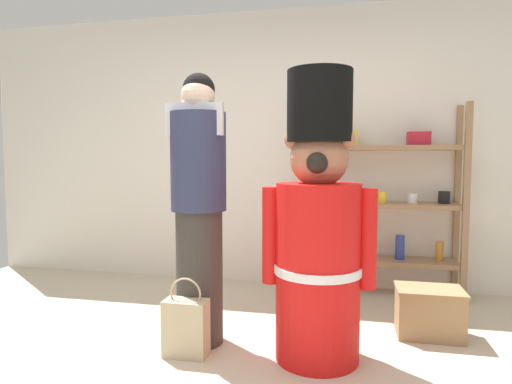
{
  "coord_description": "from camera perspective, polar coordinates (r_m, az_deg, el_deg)",
  "views": [
    {
      "loc": [
        0.52,
        -1.96,
        1.2
      ],
      "look_at": [
        -0.03,
        0.63,
        1.0
      ],
      "focal_mm": 30.38,
      "sensor_mm": 36.0,
      "label": 1
    }
  ],
  "objects": [
    {
      "name": "display_crate",
      "position": [
        3.27,
        21.82,
        -14.44
      ],
      "size": [
        0.44,
        0.3,
        0.33
      ],
      "color": "#9E7A51",
      "rests_on": "ground_plane"
    },
    {
      "name": "teddy_bear_guard",
      "position": [
        2.6,
        8.18,
        -5.45
      ],
      "size": [
        0.68,
        0.52,
        1.71
      ],
      "color": "red",
      "rests_on": "ground_plane"
    },
    {
      "name": "back_wall",
      "position": [
        4.19,
        4.93,
        5.69
      ],
      "size": [
        6.4,
        0.12,
        2.6
      ],
      "primitive_type": "cube",
      "color": "silver",
      "rests_on": "ground_plane"
    },
    {
      "name": "merchandise_shelf",
      "position": [
        3.97,
        16.25,
        -1.15
      ],
      "size": [
        1.35,
        0.35,
        1.66
      ],
      "color": "#93704C",
      "rests_on": "ground_plane"
    },
    {
      "name": "shopping_bag",
      "position": [
        2.8,
        -9.21,
        -17.11
      ],
      "size": [
        0.27,
        0.14,
        0.49
      ],
      "color": "#C1AD89",
      "rests_on": "ground_plane"
    },
    {
      "name": "person_shopper",
      "position": [
        2.81,
        -7.54,
        -1.77
      ],
      "size": [
        0.37,
        0.35,
        1.75
      ],
      "color": "#38332D",
      "rests_on": "ground_plane"
    }
  ]
}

